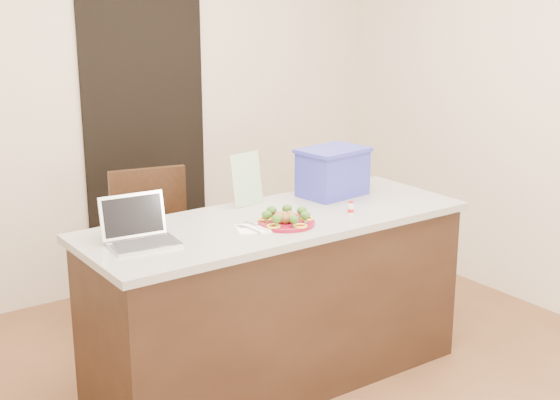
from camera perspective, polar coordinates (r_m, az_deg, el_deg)
ground at (r=4.21m, az=1.79°, el=-14.20°), size 4.00×4.00×0.00m
room_shell at (r=3.68m, az=2.00°, el=8.25°), size 4.00×4.00×4.00m
doorway at (r=5.52m, az=-9.75°, el=3.96°), size 0.90×0.02×2.00m
island at (r=4.18m, az=-0.23°, el=-7.30°), size 2.06×0.76×0.92m
plate at (r=3.91m, az=0.45°, el=-1.66°), size 0.29×0.29×0.02m
meatballs at (r=3.90m, az=0.39°, el=-1.27°), size 0.12×0.12×0.04m
broccoli at (r=3.89m, az=0.45°, el=-1.02°), size 0.24×0.24×0.04m
pepper_rings at (r=3.90m, az=0.45°, el=-1.52°), size 0.28×0.27×0.01m
napkin at (r=3.84m, az=-1.99°, el=-2.11°), size 0.21×0.21×0.01m
fork at (r=3.83m, az=-2.33°, el=-2.04°), size 0.03×0.16×0.00m
knife at (r=3.84m, az=-1.47°, el=-2.00°), size 0.03×0.20×0.01m
yogurt_bottle at (r=4.09m, az=5.20°, el=-0.66°), size 0.03×0.03×0.07m
laptop at (r=3.68m, az=-10.31°, el=-2.20°), size 0.33×0.28×0.22m
leaflet at (r=4.22m, az=-2.44°, el=1.53°), size 0.21×0.08×0.29m
blue_box at (r=4.43m, az=3.88°, el=2.08°), size 0.41×0.32×0.27m
chair at (r=4.69m, az=-8.88°, el=-3.27°), size 0.55×0.55×1.03m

